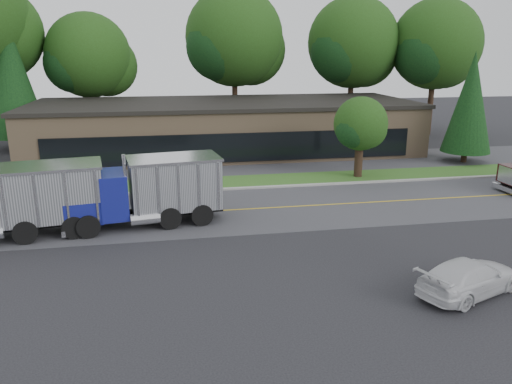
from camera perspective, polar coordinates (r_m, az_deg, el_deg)
ground at (r=19.32m, az=-0.15°, el=-10.30°), size 140.00×140.00×0.00m
road at (r=27.60m, az=-3.43°, el=-2.13°), size 60.00×8.00×0.02m
center_line at (r=27.60m, az=-3.43°, el=-2.13°), size 60.00×0.12×0.01m
curb at (r=31.59m, az=-4.35°, el=0.20°), size 60.00×0.30×0.12m
grass_verge at (r=33.32m, az=-4.67°, el=1.02°), size 60.00×3.40×0.03m
far_parking at (r=38.16m, az=-5.43°, el=2.92°), size 60.00×7.00×0.02m
strip_mall at (r=43.85m, az=-3.56°, el=7.32°), size 32.00×12.00×4.00m
tree_far_b at (r=51.63m, az=-18.43°, el=14.18°), size 8.43×7.93×12.02m
tree_far_c at (r=51.70m, az=-2.34°, el=16.75°), size 10.21×9.61×14.56m
tree_far_d at (r=53.72m, az=11.11°, el=15.95°), size 9.70×9.13×13.83m
tree_far_e at (r=55.32m, az=19.91°, el=15.16°), size 9.53×8.97×13.59m
evergreen_left at (r=48.86m, az=-26.22°, el=11.91°), size 5.18×5.18×11.77m
evergreen_right at (r=42.13m, az=23.29°, el=9.37°), size 3.73×3.73×8.48m
tree_verge at (r=35.04m, az=11.92°, el=7.36°), size 3.89×3.66×5.55m
dump_truck_red at (r=25.84m, az=-26.58°, el=-0.89°), size 10.25×3.95×3.36m
dump_truck_blue at (r=25.58m, az=-11.61°, el=0.33°), size 7.90×3.65×3.36m
rally_car at (r=19.83m, az=23.23°, el=-8.92°), size 4.78×3.31×1.28m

